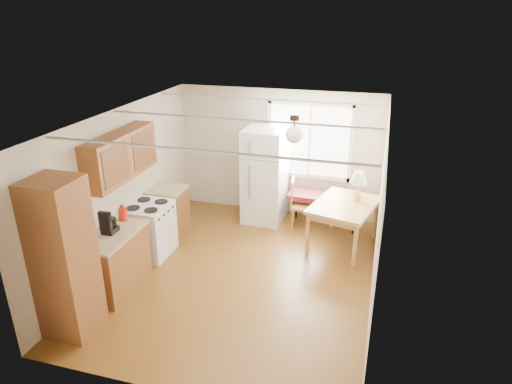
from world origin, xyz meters
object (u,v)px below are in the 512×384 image
at_px(dining_table, 344,209).
at_px(chair, 297,200).
at_px(refrigerator, 265,176).
at_px(bench, 325,199).

xyz_separation_m(dining_table, chair, (-0.93, 0.52, -0.16)).
bearing_deg(chair, dining_table, -34.67).
height_order(refrigerator, bench, refrigerator).
height_order(dining_table, chair, chair).
distance_m(bench, dining_table, 0.82).
bearing_deg(chair, bench, 13.66).
bearing_deg(refrigerator, bench, 4.55).
distance_m(bench, chair, 0.54).
height_order(bench, dining_table, dining_table).
bearing_deg(dining_table, bench, 135.67).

